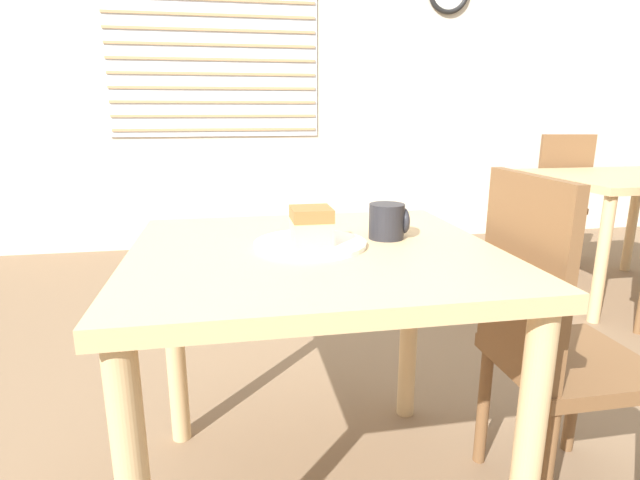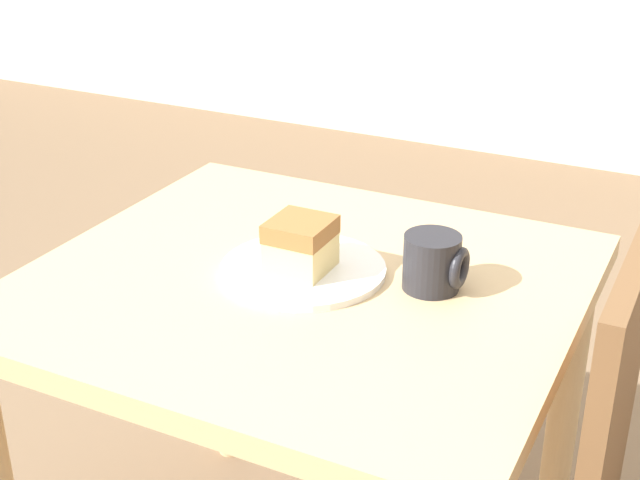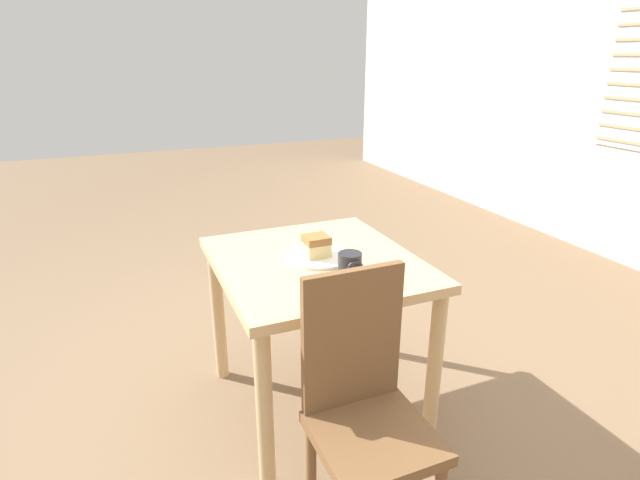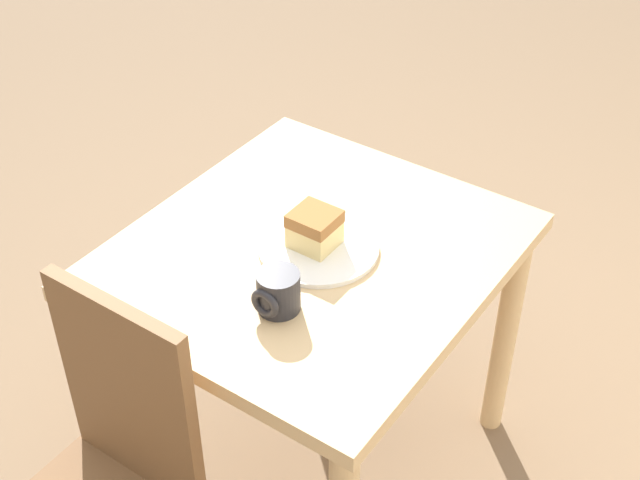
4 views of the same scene
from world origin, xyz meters
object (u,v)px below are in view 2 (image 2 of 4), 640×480
object	(u,v)px
dining_table_near	(303,338)
cake_slice	(301,245)
plate	(303,269)
coffee_mug	(434,263)

from	to	relation	value
dining_table_near	cake_slice	bearing A→B (deg)	138.99
plate	coffee_mug	bearing A→B (deg)	11.56
dining_table_near	cake_slice	size ratio (longest dim) A/B	8.81
dining_table_near	plate	xyz separation A→B (m)	(-0.01, 0.02, 0.12)
dining_table_near	coffee_mug	distance (m)	0.27
coffee_mug	dining_table_near	bearing A→B (deg)	-163.88
cake_slice	plate	bearing A→B (deg)	96.19
plate	cake_slice	distance (m)	0.05
dining_table_near	cake_slice	distance (m)	0.17
cake_slice	coffee_mug	world-z (taller)	cake_slice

